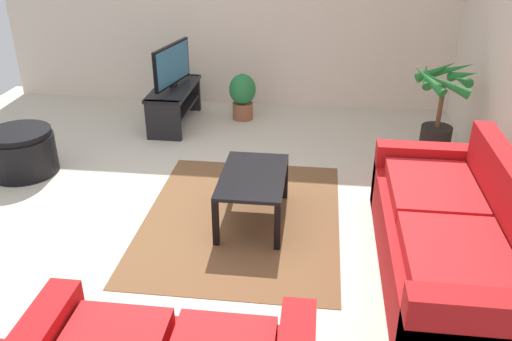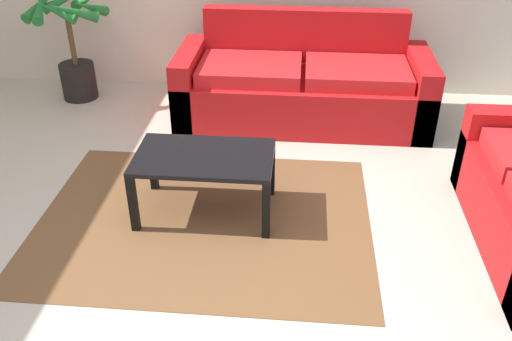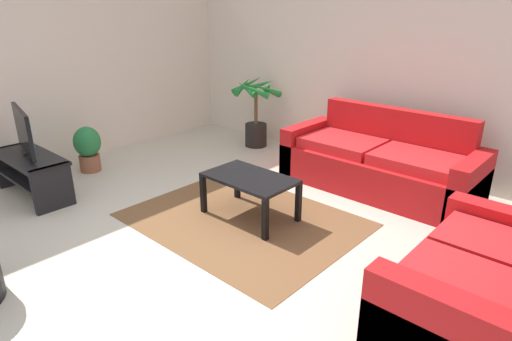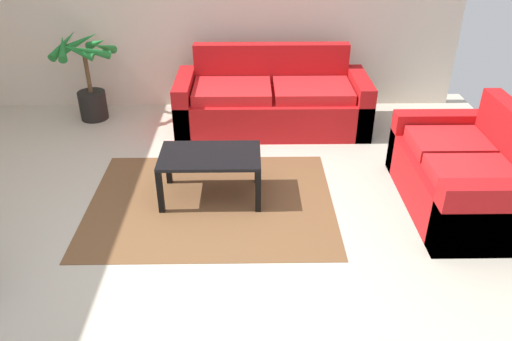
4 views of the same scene
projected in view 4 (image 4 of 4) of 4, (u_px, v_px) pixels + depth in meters
ground_plane at (200, 248)px, 3.96m from camera, size 6.60×6.60×0.00m
couch_main at (272, 103)px, 5.79m from camera, size 2.19×0.90×0.90m
couch_loveseat at (465, 176)px, 4.34m from camera, size 0.90×1.48×0.90m
coffee_table at (210, 161)px, 4.42m from camera, size 0.90×0.54×0.44m
area_rug at (211, 202)px, 4.52m from camera, size 2.20×1.70×0.01m
potted_palm at (88, 79)px, 5.89m from camera, size 0.73×0.71×1.04m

